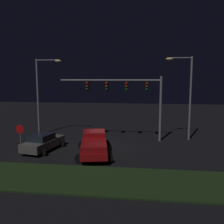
{
  "coord_description": "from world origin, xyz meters",
  "views": [
    {
      "loc": [
        3.78,
        -22.17,
        6.31
      ],
      "look_at": [
        0.7,
        1.87,
        3.0
      ],
      "focal_mm": 39.81,
      "sensor_mm": 36.0,
      "label": 1
    }
  ],
  "objects_px": {
    "street_lamp_left": "(42,87)",
    "street_lamp_right": "(185,88)",
    "car_sedan": "(43,142)",
    "stop_sign": "(20,132)",
    "pickup_truck": "(94,143)",
    "traffic_signal_gantry": "(127,91)"
  },
  "relations": [
    {
      "from": "car_sedan",
      "to": "traffic_signal_gantry",
      "type": "xyz_separation_m",
      "value": [
        7.03,
        4.64,
        4.29
      ]
    },
    {
      "from": "pickup_truck",
      "to": "street_lamp_right",
      "type": "distance_m",
      "value": 11.2
    },
    {
      "from": "pickup_truck",
      "to": "car_sedan",
      "type": "relative_size",
      "value": 1.22
    },
    {
      "from": "street_lamp_left",
      "to": "street_lamp_right",
      "type": "bearing_deg",
      "value": -1.27
    },
    {
      "from": "car_sedan",
      "to": "stop_sign",
      "type": "height_order",
      "value": "stop_sign"
    },
    {
      "from": "traffic_signal_gantry",
      "to": "street_lamp_right",
      "type": "relative_size",
      "value": 1.22
    },
    {
      "from": "street_lamp_left",
      "to": "street_lamp_right",
      "type": "relative_size",
      "value": 0.99
    },
    {
      "from": "traffic_signal_gantry",
      "to": "street_lamp_left",
      "type": "bearing_deg",
      "value": 172.16
    },
    {
      "from": "car_sedan",
      "to": "street_lamp_right",
      "type": "height_order",
      "value": "street_lamp_right"
    },
    {
      "from": "pickup_truck",
      "to": "street_lamp_left",
      "type": "xyz_separation_m",
      "value": [
        -7.08,
        6.66,
        4.29
      ]
    },
    {
      "from": "car_sedan",
      "to": "traffic_signal_gantry",
      "type": "bearing_deg",
      "value": -45.08
    },
    {
      "from": "traffic_signal_gantry",
      "to": "pickup_truck",
      "type": "bearing_deg",
      "value": -113.34
    },
    {
      "from": "car_sedan",
      "to": "stop_sign",
      "type": "relative_size",
      "value": 2.09
    },
    {
      "from": "street_lamp_right",
      "to": "pickup_truck",
      "type": "bearing_deg",
      "value": -142.3
    },
    {
      "from": "stop_sign",
      "to": "street_lamp_right",
      "type": "bearing_deg",
      "value": 20.53
    },
    {
      "from": "traffic_signal_gantry",
      "to": "street_lamp_left",
      "type": "xyz_separation_m",
      "value": [
        -9.4,
        1.29,
        0.26
      ]
    },
    {
      "from": "pickup_truck",
      "to": "street_lamp_right",
      "type": "relative_size",
      "value": 0.67
    },
    {
      "from": "pickup_truck",
      "to": "street_lamp_left",
      "type": "bearing_deg",
      "value": 35.66
    },
    {
      "from": "pickup_truck",
      "to": "stop_sign",
      "type": "xyz_separation_m",
      "value": [
        -6.8,
        0.71,
        0.56
      ]
    },
    {
      "from": "car_sedan",
      "to": "street_lamp_left",
      "type": "xyz_separation_m",
      "value": [
        -2.37,
        5.94,
        4.55
      ]
    },
    {
      "from": "stop_sign",
      "to": "car_sedan",
      "type": "bearing_deg",
      "value": 0.17
    },
    {
      "from": "pickup_truck",
      "to": "street_lamp_right",
      "type": "xyz_separation_m",
      "value": [
        8.18,
        6.32,
        4.31
      ]
    }
  ]
}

